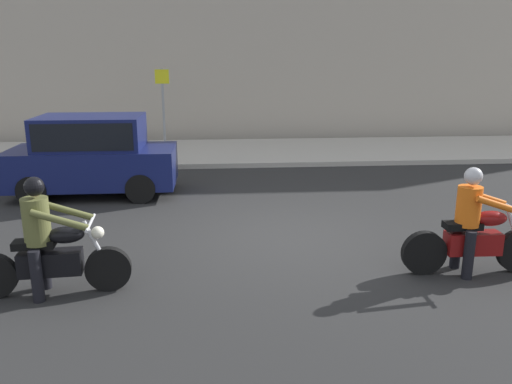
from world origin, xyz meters
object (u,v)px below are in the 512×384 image
(motorcycle_with_rider_olive, at_px, (48,248))
(parked_hatchback_navy, at_px, (93,155))
(motorcycle_with_rider_orange_stripe, at_px, (473,231))
(street_sign_post, at_px, (163,101))

(motorcycle_with_rider_olive, distance_m, parked_hatchback_navy, 5.16)
(motorcycle_with_rider_orange_stripe, bearing_deg, motorcycle_with_rider_olive, -177.94)
(motorcycle_with_rider_orange_stripe, relative_size, parked_hatchback_navy, 0.56)
(motorcycle_with_rider_olive, distance_m, street_sign_post, 10.35)
(street_sign_post, bearing_deg, motorcycle_with_rider_olive, -93.25)
(motorcycle_with_rider_orange_stripe, relative_size, street_sign_post, 0.81)
(street_sign_post, bearing_deg, parked_hatchback_navy, -102.31)
(motorcycle_with_rider_olive, distance_m, motorcycle_with_rider_orange_stripe, 5.88)
(motorcycle_with_rider_olive, height_order, parked_hatchback_navy, parked_hatchback_navy)
(motorcycle_with_rider_olive, xyz_separation_m, street_sign_post, (0.58, 10.28, 1.04))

